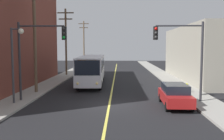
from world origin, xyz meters
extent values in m
plane|color=black|center=(0.00, 0.00, 0.00)|extent=(120.00, 120.00, 0.00)
cube|color=gray|center=(-7.25, 10.00, 0.07)|extent=(2.50, 90.00, 0.15)
cube|color=gray|center=(7.25, 10.00, 0.07)|extent=(2.50, 90.00, 0.15)
cube|color=#D8CC4C|center=(0.00, 15.00, 0.01)|extent=(0.16, 60.00, 0.01)
cube|color=black|center=(-8.54, 6.72, 1.60)|extent=(0.06, 16.53, 1.30)
cube|color=black|center=(-8.54, 6.72, 4.80)|extent=(0.06, 16.53, 1.30)
cube|color=black|center=(-8.54, 6.72, 8.00)|extent=(0.06, 16.53, 1.30)
cube|color=black|center=(8.54, 14.50, 1.60)|extent=(0.06, 13.37, 1.30)
cube|color=black|center=(8.54, 14.50, 4.80)|extent=(0.06, 13.37, 1.30)
cube|color=silver|center=(-2.47, 10.55, 1.83)|extent=(3.01, 12.09, 2.75)
cube|color=black|center=(-2.24, 4.58, 2.35)|extent=(2.35, 0.17, 1.40)
cube|color=black|center=(-2.70, 16.53, 2.45)|extent=(2.30, 0.17, 1.10)
cube|color=black|center=(-3.72, 10.50, 2.35)|extent=(0.45, 10.19, 1.10)
cube|color=black|center=(-1.21, 10.60, 2.35)|extent=(0.45, 10.19, 1.10)
cube|color=orange|center=(-2.24, 4.59, 2.95)|extent=(1.79, 0.13, 0.30)
sphere|color=#F9D872|center=(-3.13, 4.50, 0.90)|extent=(0.24, 0.24, 0.24)
sphere|color=#F9D872|center=(-1.34, 4.57, 0.90)|extent=(0.24, 0.24, 0.24)
cylinder|color=black|center=(-3.43, 6.31, 0.50)|extent=(0.34, 1.01, 1.00)
cylinder|color=black|center=(-1.18, 6.40, 0.50)|extent=(0.34, 1.01, 1.00)
cylinder|color=black|center=(-3.73, 14.01, 0.50)|extent=(0.34, 1.01, 1.00)
cylinder|color=black|center=(-1.48, 14.09, 0.50)|extent=(0.34, 1.01, 1.00)
cube|color=maroon|center=(4.74, -0.36, 0.67)|extent=(1.88, 4.43, 0.70)
cube|color=black|center=(4.74, -0.36, 1.32)|extent=(1.66, 2.49, 0.60)
cylinder|color=black|center=(3.91, -1.85, 0.32)|extent=(0.23, 0.64, 0.64)
cylinder|color=black|center=(5.51, -1.88, 0.32)|extent=(0.23, 0.64, 0.64)
cylinder|color=black|center=(3.96, 1.15, 0.32)|extent=(0.23, 0.64, 0.64)
cylinder|color=black|center=(5.56, 1.12, 0.32)|extent=(0.23, 0.64, 0.64)
cylinder|color=brown|center=(-6.91, 4.28, 5.32)|extent=(0.28, 0.28, 10.34)
cylinder|color=brown|center=(-7.20, 18.66, 5.00)|extent=(0.28, 0.28, 9.70)
cube|color=#4C3D2D|center=(-7.20, 18.66, 9.25)|extent=(2.40, 0.16, 0.16)
cube|color=#4C3D2D|center=(-7.20, 18.66, 8.35)|extent=(2.00, 0.16, 0.16)
cylinder|color=brown|center=(-7.57, 39.61, 5.18)|extent=(0.28, 0.28, 10.06)
cube|color=#4C3D2D|center=(-7.57, 39.61, 9.61)|extent=(2.40, 0.16, 0.16)
cube|color=#4C3D2D|center=(-7.57, 39.61, 8.71)|extent=(2.00, 0.16, 0.16)
cylinder|color=#2D2D33|center=(-6.95, 0.79, 3.15)|extent=(0.18, 0.18, 6.00)
cylinder|color=#2D2D33|center=(-5.20, 0.79, 5.85)|extent=(3.50, 0.12, 0.12)
cube|color=black|center=(-3.45, 0.79, 5.30)|extent=(0.32, 0.36, 1.00)
sphere|color=#2D2D2D|center=(-3.45, 0.60, 5.62)|extent=(0.22, 0.22, 0.22)
sphere|color=#2D2D2D|center=(-3.45, 0.60, 5.30)|extent=(0.22, 0.22, 0.22)
sphere|color=green|center=(-3.45, 0.60, 4.98)|extent=(0.22, 0.22, 0.22)
cylinder|color=#2D2D33|center=(6.95, 0.84, 3.15)|extent=(0.18, 0.18, 6.00)
cylinder|color=#2D2D33|center=(5.20, 0.84, 5.85)|extent=(3.50, 0.12, 0.12)
cube|color=black|center=(3.45, 0.84, 5.30)|extent=(0.32, 0.36, 1.00)
sphere|color=red|center=(3.45, 0.65, 5.62)|extent=(0.22, 0.22, 0.22)
sphere|color=#2D2D2D|center=(3.45, 0.65, 5.30)|extent=(0.22, 0.22, 0.22)
sphere|color=#2D2D2D|center=(3.45, 0.65, 4.98)|extent=(0.22, 0.22, 0.22)
cylinder|color=#38383D|center=(-7.05, -0.27, 2.90)|extent=(0.16, 0.16, 5.50)
cylinder|color=#38383D|center=(-6.70, -0.27, 5.55)|extent=(0.70, 0.10, 0.10)
sphere|color=#EAE5C6|center=(-6.35, -0.27, 5.40)|extent=(0.40, 0.40, 0.40)
cylinder|color=red|center=(6.85, 4.43, 0.50)|extent=(0.26, 0.26, 0.70)
sphere|color=gold|center=(6.85, 4.43, 0.87)|extent=(0.24, 0.24, 0.24)
cylinder|color=red|center=(6.69, 4.43, 0.60)|extent=(0.12, 0.10, 0.10)
cylinder|color=red|center=(7.01, 4.43, 0.60)|extent=(0.12, 0.10, 0.10)
camera|label=1|loc=(0.77, -18.13, 4.26)|focal=39.97mm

